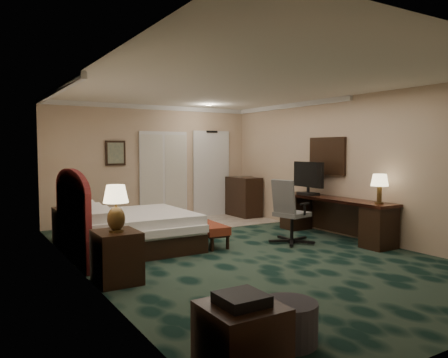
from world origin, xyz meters
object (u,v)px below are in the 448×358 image
nightstand_far (70,226)px  lamp_far (68,190)px  lamp_near (116,208)px  nightstand_near (117,257)px  tv (308,178)px  side_table (241,344)px  desk (333,218)px  bed_bench (206,234)px  bed (132,231)px  desk_chair (292,211)px  ottoman (288,322)px  minibar (244,197)px

nightstand_far → lamp_far: bearing=-142.6°
nightstand_far → lamp_near: size_ratio=1.09×
lamp_far → nightstand_far: bearing=37.4°
nightstand_near → tv: (4.36, 1.26, 0.77)m
side_table → desk: desk is taller
nightstand_far → side_table: nightstand_far is taller
bed_bench → side_table: 4.60m
bed → lamp_far: size_ratio=2.98×
lamp_far → desk_chair: (3.43, -2.02, -0.39)m
desk_chair → nightstand_far: bearing=136.3°
desk_chair → bed_bench: bearing=140.8°
lamp_near → lamp_far: (-0.01, 2.70, 0.01)m
lamp_near → desk_chair: bearing=11.2°
bed → side_table: 4.55m
side_table → nightstand_near: bearing=90.4°
lamp_far → ottoman: 5.25m
bed → ottoman: bed is taller
bed → ottoman: bearing=-90.7°
side_table → tv: (4.34, 4.08, 0.80)m
lamp_near → ottoman: 2.66m
bed_bench → side_table: bearing=-111.5°
nightstand_far → tv: bearing=-17.9°
ottoman → desk: 4.81m
tv → desk_chair: size_ratio=0.75×
bed → lamp_far: (-0.81, 0.99, 0.66)m
ottoman → tv: size_ratio=0.60×
lamp_far → desk_chair: 4.01m
bed_bench → minibar: size_ratio=1.18×
lamp_far → ottoman: bearing=-81.6°
bed → desk_chair: (2.62, -1.04, 0.27)m
bed → minibar: size_ratio=1.98×
lamp_far → side_table: (0.04, -5.48, -0.68)m
lamp_far → bed_bench: lamp_far is taller
nightstand_far → bed_bench: size_ratio=0.55×
side_table → lamp_near: bearing=90.7°
nightstand_near → minibar: (4.41, 3.66, 0.16)m
ottoman → bed_bench: bearing=71.3°
bed_bench → lamp_near: bearing=-141.9°
nightstand_far → ottoman: size_ratio=1.25×
nightstand_near → lamp_near: size_ratio=1.11×
nightstand_near → lamp_far: size_ratio=1.01×
lamp_near → side_table: bearing=-89.3°
side_table → desk_chair: bearing=45.5°
nightstand_near → tv: tv is taller
bed → nightstand_near: nightstand_near is taller
lamp_near → desk_chair: 3.51m
bed_bench → nightstand_near: bearing=-142.7°
lamp_near → desk_chair: size_ratio=0.51×
bed_bench → desk_chair: size_ratio=1.00×
lamp_near → tv: size_ratio=0.69×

